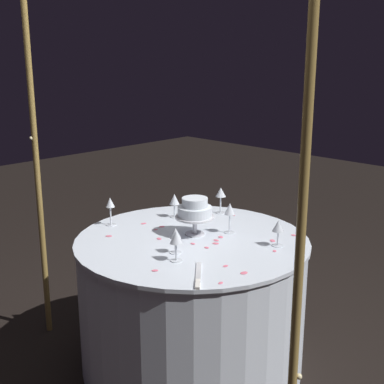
{
  "coord_description": "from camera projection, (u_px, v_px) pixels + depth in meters",
  "views": [
    {
      "loc": [
        -1.88,
        1.92,
        1.75
      ],
      "look_at": [
        0.0,
        0.0,
        1.03
      ],
      "focal_mm": 48.75,
      "sensor_mm": 36.0,
      "label": 1
    }
  ],
  "objects": [
    {
      "name": "rose_petal_13",
      "position": [
        182.0,
        213.0,
        3.31
      ],
      "size": [
        0.04,
        0.03,
        0.0
      ],
      "primitive_type": "ellipsoid",
      "rotation": [
        0.0,
        0.0,
        0.13
      ],
      "color": "#EA6B84",
      "rests_on": "main_table"
    },
    {
      "name": "wine_glass_1",
      "position": [
        174.0,
        200.0,
        3.2
      ],
      "size": [
        0.06,
        0.06,
        0.15
      ],
      "color": "silver",
      "rests_on": "main_table"
    },
    {
      "name": "rose_petal_1",
      "position": [
        159.0,
        239.0,
        2.85
      ],
      "size": [
        0.04,
        0.03,
        0.0
      ],
      "primitive_type": "ellipsoid",
      "rotation": [
        0.0,
        0.0,
        6.05
      ],
      "color": "#EA6B84",
      "rests_on": "main_table"
    },
    {
      "name": "rose_petal_0",
      "position": [
        294.0,
        235.0,
        2.9
      ],
      "size": [
        0.03,
        0.02,
        0.0
      ],
      "primitive_type": "ellipsoid",
      "rotation": [
        0.0,
        0.0,
        3.16
      ],
      "color": "#EA6B84",
      "rests_on": "main_table"
    },
    {
      "name": "ground_plane",
      "position": [
        192.0,
        362.0,
        3.05
      ],
      "size": [
        12.0,
        12.0,
        0.0
      ],
      "primitive_type": "plane",
      "color": "black"
    },
    {
      "name": "rose_petal_6",
      "position": [
        156.0,
        230.0,
        2.99
      ],
      "size": [
        0.02,
        0.03,
        0.0
      ],
      "primitive_type": "ellipsoid",
      "rotation": [
        0.0,
        0.0,
        4.63
      ],
      "color": "#EA6B84",
      "rests_on": "main_table"
    },
    {
      "name": "rose_petal_17",
      "position": [
        193.0,
        244.0,
        2.77
      ],
      "size": [
        0.03,
        0.02,
        0.0
      ],
      "primitive_type": "ellipsoid",
      "rotation": [
        0.0,
        0.0,
        3.14
      ],
      "color": "#EA6B84",
      "rests_on": "main_table"
    },
    {
      "name": "rose_petal_3",
      "position": [
        216.0,
        240.0,
        2.82
      ],
      "size": [
        0.03,
        0.02,
        0.0
      ],
      "primitive_type": "ellipsoid",
      "rotation": [
        0.0,
        0.0,
        6.24
      ],
      "color": "#EA6B84",
      "rests_on": "main_table"
    },
    {
      "name": "rose_petal_12",
      "position": [
        144.0,
        224.0,
        3.1
      ],
      "size": [
        0.03,
        0.04,
        0.0
      ],
      "primitive_type": "ellipsoid",
      "rotation": [
        0.0,
        0.0,
        1.23
      ],
      "color": "#EA6B84",
      "rests_on": "main_table"
    },
    {
      "name": "rose_petal_4",
      "position": [
        273.0,
        241.0,
        2.82
      ],
      "size": [
        0.05,
        0.04,
        0.0
      ],
      "primitive_type": "ellipsoid",
      "rotation": [
        0.0,
        0.0,
        5.72
      ],
      "color": "#EA6B84",
      "rests_on": "main_table"
    },
    {
      "name": "wine_glass_6",
      "position": [
        175.0,
        235.0,
        2.63
      ],
      "size": [
        0.06,
        0.06,
        0.13
      ],
      "color": "silver",
      "rests_on": "main_table"
    },
    {
      "name": "wine_glass_5",
      "position": [
        278.0,
        227.0,
        2.72
      ],
      "size": [
        0.06,
        0.06,
        0.14
      ],
      "color": "silver",
      "rests_on": "main_table"
    },
    {
      "name": "tiered_cake",
      "position": [
        195.0,
        210.0,
        2.88
      ],
      "size": [
        0.22,
        0.22,
        0.21
      ],
      "color": "silver",
      "rests_on": "main_table"
    },
    {
      "name": "rose_petal_11",
      "position": [
        226.0,
        266.0,
        2.48
      ],
      "size": [
        0.02,
        0.03,
        0.0
      ],
      "primitive_type": "ellipsoid",
      "rotation": [
        0.0,
        0.0,
        1.52
      ],
      "color": "#EA6B84",
      "rests_on": "main_table"
    },
    {
      "name": "rose_petal_18",
      "position": [
        221.0,
        237.0,
        2.87
      ],
      "size": [
        0.04,
        0.04,
        0.0
      ],
      "primitive_type": "ellipsoid",
      "rotation": [
        0.0,
        0.0,
        5.9
      ],
      "color": "#EA6B84",
      "rests_on": "main_table"
    },
    {
      "name": "main_table",
      "position": [
        192.0,
        302.0,
        2.95
      ],
      "size": [
        1.28,
        1.28,
        0.77
      ],
      "color": "silver",
      "rests_on": "ground"
    },
    {
      "name": "wine_glass_2",
      "position": [
        230.0,
        211.0,
        2.91
      ],
      "size": [
        0.06,
        0.06,
        0.17
      ],
      "color": "silver",
      "rests_on": "main_table"
    },
    {
      "name": "wine_glass_0",
      "position": [
        110.0,
        205.0,
        3.05
      ],
      "size": [
        0.06,
        0.06,
        0.17
      ],
      "color": "silver",
      "rests_on": "main_table"
    },
    {
      "name": "wine_glass_4",
      "position": [
        176.0,
        239.0,
        2.52
      ],
      "size": [
        0.06,
        0.06,
        0.16
      ],
      "color": "silver",
      "rests_on": "main_table"
    },
    {
      "name": "rose_petal_8",
      "position": [
        244.0,
        273.0,
        2.41
      ],
      "size": [
        0.03,
        0.04,
        0.0
      ],
      "primitive_type": "ellipsoid",
      "rotation": [
        0.0,
        0.0,
        4.63
      ],
      "color": "#EA6B84",
      "rests_on": "main_table"
    },
    {
      "name": "rose_petal_16",
      "position": [
        207.0,
        248.0,
        2.72
      ],
      "size": [
        0.03,
        0.03,
        0.0
      ],
      "primitive_type": "ellipsoid",
      "rotation": [
        0.0,
        0.0,
        6.13
      ],
      "color": "#EA6B84",
      "rests_on": "main_table"
    },
    {
      "name": "rose_petal_15",
      "position": [
        234.0,
        215.0,
        3.26
      ],
      "size": [
        0.03,
        0.03,
        0.0
      ],
      "primitive_type": "ellipsoid",
      "rotation": [
        0.0,
        0.0,
        5.99
      ],
      "color": "#EA6B84",
      "rests_on": "main_table"
    },
    {
      "name": "rose_petal_14",
      "position": [
        275.0,
        251.0,
        2.67
      ],
      "size": [
        0.03,
        0.03,
        0.0
      ],
      "primitive_type": "ellipsoid",
      "rotation": [
        0.0,
        0.0,
        2.2
      ],
      "color": "#EA6B84",
      "rests_on": "main_table"
    },
    {
      "name": "rose_petal_7",
      "position": [
        162.0,
        227.0,
        3.04
      ],
      "size": [
        0.04,
        0.04,
        0.0
      ],
      "primitive_type": "ellipsoid",
      "rotation": [
        0.0,
        0.0,
        4.05
      ],
      "color": "#EA6B84",
      "rests_on": "main_table"
    },
    {
      "name": "rose_petal_2",
      "position": [
        155.0,
        270.0,
        2.43
      ],
      "size": [
        0.04,
        0.04,
        0.0
      ],
      "primitive_type": "ellipsoid",
      "rotation": [
        0.0,
        0.0,
        4.01
      ],
      "color": "#EA6B84",
      "rests_on": "main_table"
    },
    {
      "name": "decorative_arch",
      "position": [
        133.0,
        111.0,
        2.4
      ],
      "size": [
        1.91,
        0.06,
        2.33
      ],
      "color": "olive",
      "rests_on": "ground"
    },
    {
      "name": "rose_petal_9",
      "position": [
        216.0,
        243.0,
        2.78
      ],
      "size": [
        0.04,
        0.04,
        0.0
      ],
      "primitive_type": "ellipsoid",
      "rotation": [
        0.0,
        0.0,
        0.48
      ],
      "color": "#EA6B84",
      "rests_on": "main_table"
    },
    {
      "name": "wine_glass_3",
      "position": [
        221.0,
        193.0,
        3.28
      ],
      "size": [
        0.07,
        0.07,
        0.17
      ],
      "color": "silver",
      "rests_on": "main_table"
    },
    {
      "name": "cake_knife",
      "position": [
        198.0,
        277.0,
        2.36
      ],
      "size": [
        0.21,
        0.23,
        0.01
      ],
      "color": "silver",
      "rests_on": "main_table"
    },
    {
      "name": "rose_petal_10",
      "position": [
        221.0,
        283.0,
        2.3
      ],
      "size": [
        0.02,
        0.03,
        0.0
      ],
      "primitive_type": "ellipsoid",
      "rotation": [
        0.0,
        0.0,
        1.7
      ],
      "color": "#EA6B84",
      "rests_on": "main_table"
    },
    {
      "name": "rose_petal_5",
      "position": [
        109.0,
        236.0,
        2.89
      ],
      "size": [
        0.05,
        0.04,
        0.0
      ],
      "primitive_type": "ellipsoid",
      "rotation": [
        0.0,
        0.0,
        3.8
      ],
      "color": "#EA6B84",
      "rests_on": "main_table"
    }
  ]
}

